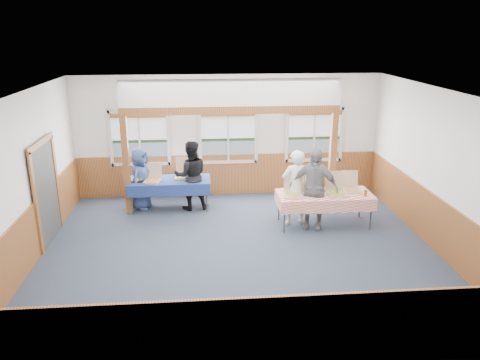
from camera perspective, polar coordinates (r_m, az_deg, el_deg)
name	(u,v)px	position (r m, az deg, el deg)	size (l,w,h in m)	color
floor	(239,251)	(9.60, -0.10, -8.63)	(8.00, 8.00, 0.00)	#283342
ceiling	(239,92)	(8.65, -0.12, 10.67)	(8.00, 8.00, 0.00)	white
wall_back	(228,136)	(12.38, -1.46, 5.38)	(8.00, 8.00, 0.00)	silver
wall_front	(263,262)	(5.78, 2.82, -9.95)	(8.00, 8.00, 0.00)	silver
wall_left	(25,181)	(9.56, -24.76, -0.15)	(8.00, 8.00, 0.00)	silver
wall_right	(439,171)	(10.13, 23.05, 1.05)	(8.00, 8.00, 0.00)	silver
wainscot_back	(228,174)	(12.62, -1.42, 0.70)	(7.98, 0.05, 1.10)	brown
wainscot_front	(262,334)	(6.36, 2.64, -18.23)	(7.98, 0.05, 1.10)	brown
wainscot_left	(34,233)	(9.90, -23.83, -5.93)	(0.05, 6.98, 1.10)	brown
wainscot_right	(431,219)	(10.45, 22.23, -4.46)	(0.05, 6.98, 1.10)	brown
cased_opening	(46,193)	(10.51, -22.60, -1.47)	(0.06, 1.30, 2.10)	#323232
window_left	(139,135)	(12.40, -12.17, 5.38)	(1.56, 0.10, 1.46)	silver
window_mid	(228,133)	(12.32, -1.45, 5.69)	(1.56, 0.10, 1.46)	silver
window_right	(314,132)	(12.66, 9.05, 5.81)	(1.56, 0.10, 1.46)	silver
post_left	(126,166)	(11.43, -13.69, 1.72)	(0.15, 0.15, 2.40)	#5A3814
post_right	(332,161)	(11.74, 11.20, 2.32)	(0.15, 0.15, 2.40)	#5A3814
cross_beam	(231,110)	(11.03, -1.12, 8.53)	(5.15, 0.18, 0.18)	#5A3814
table_left	(170,182)	(11.65, -8.58, -0.20)	(2.10, 1.21, 0.76)	#323232
table_right	(325,196)	(10.73, 10.27, -1.89)	(2.30, 1.57, 0.76)	#323232
pizza_box_a	(153,179)	(11.55, -10.58, 0.13)	(0.44, 0.51, 0.40)	tan
pizza_box_b	(184,175)	(11.75, -6.85, 0.66)	(0.44, 0.53, 0.46)	tan
pizza_box_c	(293,193)	(10.43, 6.49, -1.61)	(0.46, 0.53, 0.43)	tan
pizza_box_d	(307,189)	(10.78, 8.19, -1.04)	(0.49, 0.55, 0.41)	tan
pizza_box_e	(337,192)	(10.68, 11.70, -1.38)	(0.44, 0.54, 0.47)	tan
pizza_box_f	(351,188)	(11.00, 13.40, -0.96)	(0.40, 0.49, 0.42)	tan
veggie_tray	(139,179)	(11.70, -12.26, 0.10)	(0.40, 0.40, 0.09)	black
drink_glass	(365,193)	(10.71, 15.05, -1.55)	(0.07, 0.07, 0.15)	brown
woman_white	(295,188)	(10.64, 6.76, -0.93)	(0.64, 0.42, 1.75)	white
woman_black	(191,175)	(11.54, -5.99, 0.56)	(0.84, 0.65, 1.73)	black
man_blue	(141,179)	(11.78, -12.02, 0.16)	(0.76, 0.49, 1.55)	#32467E
person_grey	(313,188)	(10.50, 8.95, -0.99)	(1.09, 0.45, 1.85)	gray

